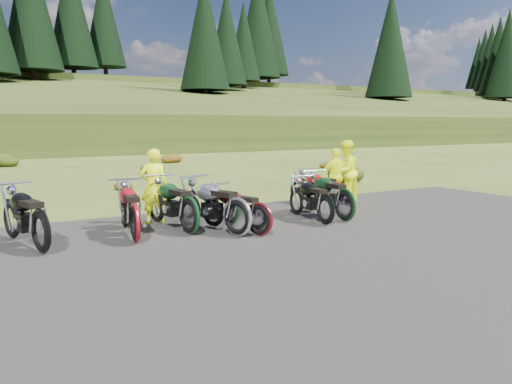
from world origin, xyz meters
TOP-DOWN VIEW (x-y plane):
  - ground at (0.00, 0.00)m, footprint 300.00×300.00m
  - gravel_pad at (0.00, -2.00)m, footprint 20.00×12.00m
  - hill_slope at (0.00, 50.00)m, footprint 300.00×45.97m
  - conifer_23 at (3.00, 62.00)m, footprint 7.48×7.48m
  - conifer_24 at (9.00, 68.00)m, footprint 7.04×7.04m
  - conifer_25 at (15.00, 74.00)m, footprint 6.60×6.60m
  - conifer_26 at (21.00, 49.00)m, footprint 6.16×6.16m
  - conifer_27 at (27.00, 55.00)m, footprint 5.72×5.72m
  - conifer_28 at (33.00, 61.00)m, footprint 5.28×5.28m
  - conifer_29 at (39.00, 67.00)m, footprint 7.92×7.92m
  - conifer_30 at (45.00, 73.00)m, footprint 7.48×7.48m
  - conifer_31 at (51.00, 48.00)m, footprint 7.04×7.04m
  - conifer_32 at (57.00, 54.00)m, footprint 6.60×6.60m
  - conifer_33 at (63.00, 60.00)m, footprint 6.16×6.16m
  - conifer_34 at (69.00, 66.00)m, footprint 5.72×5.72m
  - conifer_35 at (75.00, 72.00)m, footprint 5.28×5.28m
  - conifer_36 at (81.00, 78.00)m, footprint 7.92×7.92m
  - conifer_37 at (87.00, 53.00)m, footprint 7.48×7.48m
  - conifer_38 at (93.00, 59.00)m, footprint 7.04×7.04m
  - conifer_39 at (99.00, 65.00)m, footprint 6.60×6.60m
  - conifer_40 at (105.00, 71.00)m, footprint 6.16×6.16m
  - conifer_41 at (111.00, 77.00)m, footprint 5.72×5.72m
  - shrub_3 at (-3.30, 21.90)m, footprint 1.56×1.56m
  - shrub_4 at (-0.40, 9.20)m, footprint 0.77×0.77m
  - shrub_5 at (2.50, 14.50)m, footprint 1.03×1.03m
  - shrub_6 at (5.40, 19.80)m, footprint 1.30×1.30m
  - shrub_7 at (8.30, 7.10)m, footprint 1.56×1.56m
  - shrub_8 at (11.20, 12.40)m, footprint 0.77×0.77m
  - motorcycle_0 at (-4.05, 1.06)m, footprint 1.32×2.46m
  - motorcycle_1 at (-2.33, 1.00)m, footprint 1.06×2.35m
  - motorcycle_2 at (-1.10, 1.18)m, footprint 1.07×2.40m
  - motorcycle_3 at (-0.30, 0.49)m, footprint 1.45×2.46m
  - motorcycle_4 at (0.12, 0.30)m, footprint 1.35×2.13m
  - motorcycle_5 at (2.06, 0.53)m, footprint 0.86×2.10m
  - motorcycle_6 at (3.79, 2.24)m, footprint 1.23×2.14m
  - motorcycle_7 at (2.72, 0.62)m, footprint 0.80×2.24m
  - person_middle at (-1.36, 2.70)m, footprint 0.73×0.56m
  - person_right_a at (4.60, 2.85)m, footprint 1.08×0.96m
  - person_right_b at (4.16, 2.75)m, footprint 1.00×0.52m

SIDE VIEW (x-z plane):
  - ground at x=0.00m, z-range 0.00..0.00m
  - gravel_pad at x=0.00m, z-range -0.02..0.02m
  - hill_slope at x=0.00m, z-range -4.69..4.69m
  - motorcycle_0 at x=-4.05m, z-range -0.61..0.61m
  - motorcycle_1 at x=-2.33m, z-range -0.59..0.59m
  - motorcycle_2 at x=-1.10m, z-range -0.61..0.61m
  - motorcycle_3 at x=-0.30m, z-range -0.61..0.61m
  - motorcycle_4 at x=0.12m, z-range -0.53..0.53m
  - motorcycle_5 at x=2.06m, z-range -0.54..0.54m
  - motorcycle_6 at x=3.79m, z-range -0.53..0.53m
  - motorcycle_7 at x=2.72m, z-range -0.58..0.58m
  - shrub_4 at x=-0.40m, z-range 0.00..0.45m
  - shrub_8 at x=11.20m, z-range 0.00..0.45m
  - shrub_5 at x=2.50m, z-range 0.00..0.61m
  - shrub_6 at x=5.40m, z-range 0.00..0.77m
  - shrub_3 at x=-3.30m, z-range 0.00..0.92m
  - shrub_7 at x=8.30m, z-range 0.00..0.92m
  - person_right_b at x=4.16m, z-range 0.00..1.64m
  - person_middle at x=-1.36m, z-range 0.00..1.77m
  - person_right_a at x=4.60m, z-range 0.00..1.86m
  - conifer_26 at x=21.00m, z-range 5.37..21.37m
  - conifer_27 at x=27.00m, z-range 6.56..21.56m
  - conifer_31 at x=51.00m, z-range 5.18..23.18m
  - conifer_28 at x=33.00m, z-range 7.76..21.76m
  - conifer_32 at x=57.00m, z-range 6.37..23.37m
  - conifer_33 at x=63.00m, z-range 7.56..23.56m
  - conifer_37 at x=87.00m, z-range 6.17..25.17m
  - conifer_34 at x=69.00m, z-range 8.76..23.76m
  - conifer_38 at x=93.00m, z-range 7.37..25.37m
  - conifer_35 at x=75.00m, z-range 9.95..23.95m
  - conifer_39 at x=99.00m, z-range 8.56..25.56m
  - conifer_23 at x=3.00m, z-range 7.97..26.97m
  - conifer_41 at x=111.00m, z-range 10.15..25.15m
  - conifer_40 at x=105.00m, z-range 9.76..25.76m
  - conifer_24 at x=9.00m, z-range 9.16..27.16m
  - conifer_25 at x=15.00m, z-range 10.16..27.16m
  - conifer_29 at x=39.00m, z-range 8.97..28.97m
  - conifer_30 at x=45.00m, z-range 10.16..29.16m
  - conifer_36 at x=81.00m, z-range 10.16..30.16m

